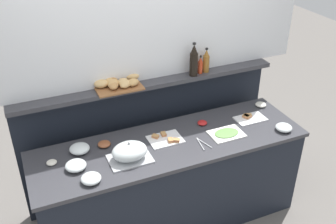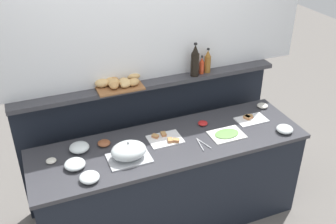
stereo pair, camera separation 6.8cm
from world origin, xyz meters
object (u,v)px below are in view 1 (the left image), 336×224
glass_bowl_large (284,128)px  condiment_bowl_red (202,123)px  glass_bowl_extra (91,179)px  condiment_bowl_dark (52,162)px  serving_cloche (130,152)px  condiment_bowl_cream (104,144)px  bread_basket (118,83)px  wine_bottle_dark (194,61)px  glass_bowl_medium (76,166)px  condiment_bowl_teal (261,105)px  hot_sauce_bottle (200,66)px  serving_tongs (202,143)px  cold_cuts_platter (226,133)px  vinegar_bottle_amber (206,61)px  sandwich_platter_rear (249,118)px  sandwich_platter_side (166,139)px  glass_bowl_small (80,149)px

glass_bowl_large → condiment_bowl_red: glass_bowl_large is taller
glass_bowl_extra → condiment_bowl_dark: glass_bowl_extra is taller
serving_cloche → condiment_bowl_dark: size_ratio=4.18×
condiment_bowl_cream → bread_basket: 0.55m
wine_bottle_dark → condiment_bowl_red: bearing=-97.0°
glass_bowl_medium → condiment_bowl_teal: (1.88, 0.26, -0.01)m
glass_bowl_large → hot_sauce_bottle: hot_sauce_bottle is taller
glass_bowl_extra → serving_tongs: size_ratio=0.81×
cold_cuts_platter → condiment_bowl_teal: bearing=27.9°
wine_bottle_dark → vinegar_bottle_amber: 0.15m
wine_bottle_dark → condiment_bowl_dark: bearing=-166.6°
serving_tongs → wine_bottle_dark: 0.77m
sandwich_platter_rear → glass_bowl_large: glass_bowl_large is taller
wine_bottle_dark → sandwich_platter_side: bearing=-139.4°
sandwich_platter_side → bread_basket: bearing=122.4°
serving_cloche → serving_tongs: (0.63, -0.04, -0.07)m
sandwich_platter_rear → glass_bowl_medium: bearing=-176.6°
condiment_bowl_red → serving_tongs: size_ratio=0.48×
cold_cuts_platter → glass_bowl_medium: (-1.31, 0.04, 0.02)m
serving_cloche → glass_bowl_small: bearing=143.1°
glass_bowl_medium → condiment_bowl_teal: glass_bowl_medium is taller
serving_tongs → condiment_bowl_red: bearing=62.1°
sandwich_platter_side → sandwich_platter_rear: (0.85, 0.01, -0.00)m
condiment_bowl_teal → serving_tongs: (-0.83, -0.34, -0.01)m
bread_basket → glass_bowl_extra: bearing=-122.1°
sandwich_platter_rear → wine_bottle_dark: bearing=138.2°
glass_bowl_large → glass_bowl_small: glass_bowl_small is taller
glass_bowl_small → hot_sauce_bottle: bearing=12.6°
condiment_bowl_dark → condiment_bowl_red: (1.36, 0.05, 0.00)m
glass_bowl_medium → vinegar_bottle_amber: 1.52m
condiment_bowl_teal → wine_bottle_dark: 0.84m
serving_cloche → glass_bowl_extra: size_ratio=2.24×
hot_sauce_bottle → glass_bowl_extra: bearing=-151.2°
vinegar_bottle_amber → condiment_bowl_cream: bearing=-165.5°
glass_bowl_medium → glass_bowl_extra: glass_bowl_medium is taller
glass_bowl_small → wine_bottle_dark: bearing=12.7°
sandwich_platter_side → glass_bowl_small: 0.72m
sandwich_platter_rear → condiment_bowl_cream: 1.36m
glass_bowl_medium → bread_basket: size_ratio=0.38×
glass_bowl_small → serving_tongs: 1.02m
glass_bowl_small → serving_tongs: (0.97, -0.29, -0.02)m
glass_bowl_small → serving_tongs: glass_bowl_small is taller
glass_bowl_medium → condiment_bowl_teal: size_ratio=1.54×
condiment_bowl_cream → vinegar_bottle_amber: vinegar_bottle_amber is taller
cold_cuts_platter → vinegar_bottle_amber: size_ratio=1.25×
sandwich_platter_side → condiment_bowl_dark: sandwich_platter_side is taller
serving_cloche → serving_tongs: size_ratio=1.83×
sandwich_platter_rear → glass_bowl_medium: glass_bowl_medium is taller
serving_tongs → bread_basket: (-0.53, 0.60, 0.40)m
serving_cloche → serving_tongs: 0.63m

